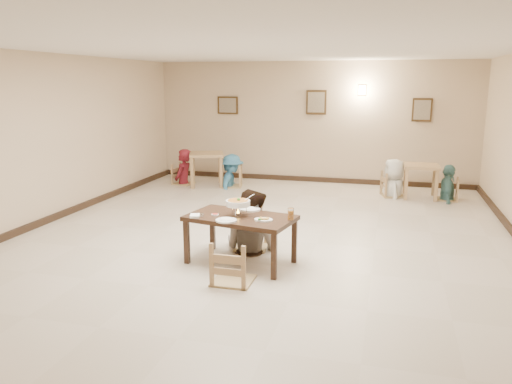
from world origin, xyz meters
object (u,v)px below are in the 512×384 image
(chair_near, at_px, (233,242))
(bg_chair_rl, at_px, (394,174))
(main_table, at_px, (241,222))
(bg_table_right, at_px, (421,171))
(bg_table_left, at_px, (206,159))
(bg_diner_a, at_px, (182,149))
(curry_warmer, at_px, (238,203))
(chair_far, at_px, (251,216))
(bg_diner_d, at_px, (450,165))
(main_diner, at_px, (251,189))
(bg_diner_b, at_px, (231,154))
(drink_glass, at_px, (291,214))
(bg_chair_ll, at_px, (183,165))
(bg_chair_lr, at_px, (232,166))
(bg_diner_c, at_px, (395,159))
(bg_chair_rr, at_px, (448,179))

(chair_near, xyz_separation_m, bg_chair_rl, (1.96, 5.59, -0.02))
(main_table, bearing_deg, bg_table_right, 72.86)
(bg_table_left, distance_m, bg_chair_rl, 4.42)
(chair_near, bearing_deg, bg_diner_a, -61.56)
(main_table, bearing_deg, curry_warmer, 170.08)
(bg_chair_rl, bearing_deg, chair_near, 144.94)
(chair_far, distance_m, bg_diner_d, 5.29)
(main_diner, xyz_separation_m, bg_table_right, (2.64, 4.31, -0.34))
(main_diner, bearing_deg, bg_diner_b, -47.06)
(drink_glass, bearing_deg, bg_chair_ll, 126.70)
(bg_chair_lr, bearing_deg, chair_near, 5.85)
(bg_diner_a, bearing_deg, curry_warmer, 32.30)
(bg_diner_b, relative_size, bg_diner_c, 0.95)
(bg_chair_rr, bearing_deg, bg_diner_a, -87.19)
(chair_far, distance_m, bg_chair_rl, 4.75)
(main_diner, relative_size, bg_chair_ll, 1.95)
(chair_near, bearing_deg, bg_chair_rr, -119.59)
(drink_glass, height_order, bg_diner_b, bg_diner_b)
(bg_table_right, xyz_separation_m, bg_chair_rr, (0.56, -0.06, -0.15))
(bg_chair_rl, bearing_deg, bg_chair_ll, 73.98)
(chair_far, xyz_separation_m, bg_diner_b, (-1.70, 4.31, 0.29))
(chair_far, distance_m, drink_glass, 1.03)
(chair_far, relative_size, bg_diner_b, 0.64)
(chair_near, relative_size, bg_table_left, 1.01)
(bg_chair_lr, bearing_deg, bg_diner_b, -165.59)
(chair_far, distance_m, chair_near, 1.34)
(chair_far, height_order, bg_diner_d, bg_diner_d)
(main_diner, relative_size, bg_table_left, 1.79)
(bg_diner_b, bearing_deg, main_diner, -162.06)
(bg_chair_lr, relative_size, bg_diner_b, 0.64)
(bg_chair_rr, distance_m, bg_diner_b, 4.93)
(bg_diner_c, bearing_deg, main_table, -31.64)
(bg_table_left, bearing_deg, main_diner, -61.63)
(bg_table_right, xyz_separation_m, bg_diner_b, (-4.35, 0.06, 0.20))
(bg_chair_rr, bearing_deg, chair_near, -25.50)
(bg_diner_a, height_order, bg_diner_d, bg_diner_a)
(main_diner, bearing_deg, main_table, 113.11)
(drink_glass, bearing_deg, bg_chair_rl, 74.69)
(bg_table_left, distance_m, bg_chair_lr, 0.65)
(bg_chair_rl, xyz_separation_m, bg_diner_b, (-3.79, 0.05, 0.28))
(chair_far, bearing_deg, main_diner, -83.16)
(bg_chair_lr, height_order, bg_chair_rr, bg_chair_lr)
(main_diner, height_order, bg_chair_rl, main_diner)
(bg_chair_rr, bearing_deg, main_diner, -33.30)
(chair_far, xyz_separation_m, bg_diner_c, (2.09, 4.26, 0.33))
(bg_chair_lr, bearing_deg, bg_table_right, 77.07)
(bg_diner_c, bearing_deg, bg_chair_ll, -99.12)
(bg_chair_lr, distance_m, bg_diner_b, 0.29)
(bg_chair_rl, distance_m, bg_chair_rr, 1.13)
(chair_near, relative_size, bg_diner_b, 0.67)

